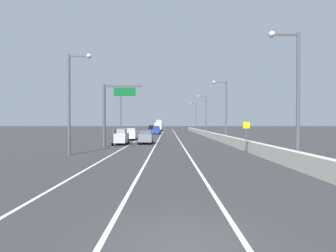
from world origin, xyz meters
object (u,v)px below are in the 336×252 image
Objects in this scene: lamp_post_right_fourth at (194,115)px; lamp_post_left_near at (71,96)px; lamp_post_right_second at (223,107)px; car_gray_1 at (145,137)px; lamp_post_right_third at (204,112)px; overhead_sign_gantry at (109,108)px; box_truck at (158,126)px; lamp_post_right_near at (293,88)px; speed_advisory_sign at (245,135)px; car_blue_3 at (155,130)px; car_black_2 at (150,128)px; car_green_5 at (155,129)px; car_white_0 at (130,134)px; lamp_post_left_mid at (121,110)px; car_silver_4 at (119,137)px.

lamp_post_right_fourth and lamp_post_left_near have the same top height.
lamp_post_right_second reaches higher than car_gray_1.
overhead_sign_gantry is at bearing -117.34° from lamp_post_right_third.
lamp_post_left_near is (-16.94, -15.78, 0.00)m from lamp_post_right_second.
lamp_post_right_second is (15.21, 7.77, 0.56)m from overhead_sign_gantry.
car_gray_1 is 0.45× the size of box_truck.
speed_advisory_sign is at bearing 101.04° from lamp_post_right_near.
lamp_post_right_third is 14.01m from car_blue_3.
lamp_post_left_near is at bearing -177.56° from speed_advisory_sign.
car_blue_3 is 28.56m from box_truck.
lamp_post_right_near reaches higher than overhead_sign_gantry.
lamp_post_left_near reaches higher than box_truck.
car_gray_1 is at bearing -87.20° from car_black_2.
speed_advisory_sign reaches higher than car_green_5.
overhead_sign_gantry reaches higher than car_black_2.
speed_advisory_sign is 55.75m from car_green_5.
lamp_post_right_third is at bearing 89.83° from lamp_post_right_second.
car_gray_1 is (3.82, 5.15, -3.75)m from overhead_sign_gantry.
speed_advisory_sign is 0.66× the size of car_black_2.
lamp_post_right_near and lamp_post_right_fourth have the same top height.
car_black_2 is 1.12× the size of car_blue_3.
car_blue_3 is (3.26, 23.22, -0.03)m from car_white_0.
lamp_post_left_mid is (-17.09, 32.13, 0.00)m from lamp_post_right_near.
lamp_post_right_near is 52.05m from car_blue_3.
car_green_5 is 17.74m from box_truck.
lamp_post_left_mid is 2.13× the size of car_gray_1.
lamp_post_right_second is 1.00× the size of lamp_post_left_mid.
lamp_post_right_fourth is at bearing -43.85° from car_black_2.
lamp_post_right_second is 2.25× the size of car_blue_3.
overhead_sign_gantry reaches higher than car_white_0.
lamp_post_right_near is 21.78m from lamp_post_right_second.
lamp_post_left_near is (-16.99, -59.33, 0.00)m from lamp_post_right_fourth.
lamp_post_right_second reaches higher than car_silver_4.
car_white_0 is (2.35, -4.77, -4.30)m from lamp_post_left_mid.
speed_advisory_sign is at bearing -79.05° from car_green_5.
lamp_post_left_mid is (-15.79, 25.46, 3.53)m from speed_advisory_sign.
lamp_post_right_third is 2.25× the size of car_blue_3.
speed_advisory_sign is 0.70× the size of car_gray_1.
car_gray_1 is 0.91× the size of car_green_5.
lamp_post_right_second is (-0.22, 21.78, 0.00)m from lamp_post_right_near.
car_blue_3 is at bearing -87.81° from car_green_5.
lamp_post_left_near reaches higher than car_blue_3.
lamp_post_right_fourth is (1.14, 58.65, 3.53)m from speed_advisory_sign.
lamp_post_right_second and lamp_post_right_third have the same top height.
car_black_2 is at bearing 87.96° from lamp_post_left_near.
overhead_sign_gantry is 1.75× the size of car_gray_1.
box_truck is at bearing 101.48° from lamp_post_right_second.
lamp_post_right_third is 21.79m from car_green_5.
lamp_post_right_near is at bearing -89.80° from lamp_post_right_third.
car_blue_3 is at bearing -127.49° from lamp_post_right_fourth.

